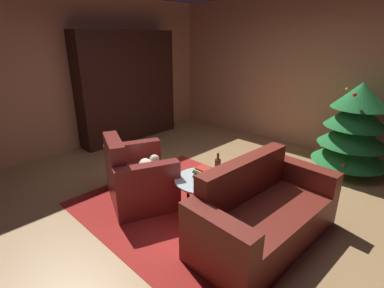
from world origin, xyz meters
The scene contains 11 objects.
ground_plane centered at (0.00, 0.00, 0.00)m, with size 7.16×7.16×0.00m, color #A98253.
wall_back centered at (0.00, 2.82, 1.39)m, with size 6.08×0.06×2.78m, color tan.
wall_left centered at (-3.01, 0.00, 1.39)m, with size 0.06×5.69×2.78m, color tan.
area_rug centered at (0.11, -0.32, 0.00)m, with size 2.71×2.25×0.01m, color #A1231F.
bookshelf_unit centered at (-2.74, 0.89, 1.09)m, with size 0.39×2.13×2.17m.
armchair_red centered at (-0.58, -0.65, 0.31)m, with size 1.20×1.09×0.90m.
couch_red centered at (1.02, -0.21, 0.30)m, with size 0.88×1.76×0.85m.
coffee_table centered at (0.25, -0.29, 0.42)m, with size 0.69×0.69×0.46m.
book_stack_on_table centered at (0.23, -0.26, 0.53)m, with size 0.23×0.19×0.14m.
bottle_on_table centered at (0.33, -0.11, 0.59)m, with size 0.07×0.07×0.31m.
decorated_tree centered at (1.13, 2.22, 0.72)m, with size 1.12×1.12×1.43m.
Camera 1 is at (2.30, -2.60, 2.06)m, focal length 27.15 mm.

